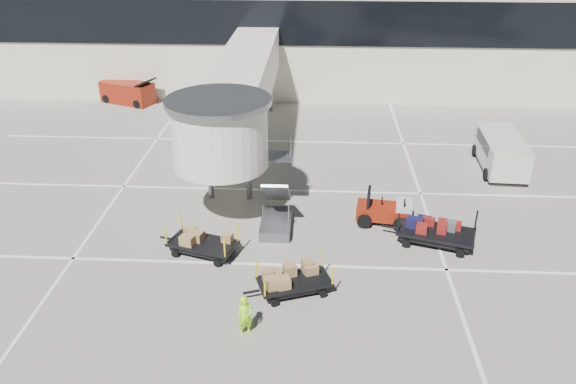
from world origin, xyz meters
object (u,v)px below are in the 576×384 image
(belt_loader, at_px, (128,93))
(box_cart_far, at_px, (201,243))
(baggage_tug, at_px, (385,211))
(box_cart_near, at_px, (297,281))
(ground_worker, at_px, (245,316))
(suitcase_cart, at_px, (436,232))
(minivan, at_px, (501,149))

(belt_loader, bearing_deg, box_cart_far, -41.95)
(baggage_tug, bearing_deg, box_cart_near, -117.03)
(baggage_tug, distance_m, ground_worker, 10.01)
(suitcase_cart, relative_size, ground_worker, 2.63)
(box_cart_far, relative_size, belt_loader, 0.79)
(baggage_tug, relative_size, suitcase_cart, 0.65)
(box_cart_far, xyz_separation_m, minivan, (15.53, 9.90, 0.65))
(baggage_tug, bearing_deg, minivan, 50.94)
(baggage_tug, distance_m, belt_loader, 25.02)
(box_cart_near, height_order, minivan, minivan)
(suitcase_cart, height_order, ground_worker, suitcase_cart)
(ground_worker, bearing_deg, box_cart_near, 26.40)
(suitcase_cart, xyz_separation_m, ground_worker, (-7.82, -6.45, 0.21))
(suitcase_cart, xyz_separation_m, minivan, (5.13, 8.50, 0.58))
(suitcase_cart, xyz_separation_m, box_cart_far, (-10.40, -1.40, -0.07))
(box_cart_near, distance_m, box_cart_far, 4.99)
(ground_worker, xyz_separation_m, minivan, (12.95, 14.95, 0.37))
(suitcase_cart, height_order, minivan, minivan)
(box_cart_near, bearing_deg, baggage_tug, 35.54)
(box_cart_near, distance_m, belt_loader, 27.03)
(suitcase_cart, xyz_separation_m, box_cart_near, (-6.11, -3.93, -0.04))
(box_cart_far, xyz_separation_m, ground_worker, (2.58, -5.06, 0.28))
(box_cart_far, relative_size, minivan, 0.70)
(ground_worker, height_order, belt_loader, belt_loader)
(suitcase_cart, relative_size, belt_loader, 0.90)
(box_cart_near, relative_size, minivan, 0.67)
(baggage_tug, height_order, belt_loader, belt_loader)
(baggage_tug, relative_size, box_cart_far, 0.74)
(suitcase_cart, relative_size, box_cart_far, 1.14)
(suitcase_cart, height_order, box_cart_near, suitcase_cart)
(suitcase_cart, distance_m, box_cart_far, 10.49)
(suitcase_cart, bearing_deg, minivan, 75.95)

